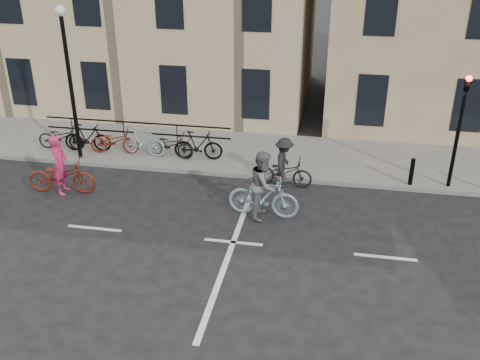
% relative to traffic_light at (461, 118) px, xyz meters
% --- Properties ---
extents(ground, '(120.00, 120.00, 0.00)m').
position_rel_traffic_light_xyz_m(ground, '(-6.20, -4.34, -2.45)').
color(ground, black).
rests_on(ground, ground).
extents(sidewalk, '(46.00, 4.00, 0.15)m').
position_rel_traffic_light_xyz_m(sidewalk, '(-10.20, 1.66, -2.38)').
color(sidewalk, slate).
rests_on(sidewalk, ground).
extents(traffic_light, '(0.18, 0.30, 3.90)m').
position_rel_traffic_light_xyz_m(traffic_light, '(0.00, 0.00, 0.00)').
color(traffic_light, black).
rests_on(traffic_light, sidewalk).
extents(lamp_post, '(0.36, 0.36, 5.28)m').
position_rel_traffic_light_xyz_m(lamp_post, '(-12.70, 0.06, 1.04)').
color(lamp_post, black).
rests_on(lamp_post, sidewalk).
extents(bollard_east, '(0.14, 0.14, 0.90)m').
position_rel_traffic_light_xyz_m(bollard_east, '(-1.20, -0.09, -1.85)').
color(bollard_east, black).
rests_on(bollard_east, sidewalk).
extents(parked_bikes, '(7.25, 1.23, 1.05)m').
position_rel_traffic_light_xyz_m(parked_bikes, '(-11.12, 0.70, -1.81)').
color(parked_bikes, black).
rests_on(parked_bikes, sidewalk).
extents(cyclist_pink, '(2.23, 0.98, 1.92)m').
position_rel_traffic_light_xyz_m(cyclist_pink, '(-12.12, -2.38, -1.79)').
color(cyclist_pink, maroon).
rests_on(cyclist_pink, ground).
extents(cyclist_grey, '(2.14, 1.04, 2.03)m').
position_rel_traffic_light_xyz_m(cyclist_grey, '(-5.63, -2.74, -1.63)').
color(cyclist_grey, '#86ABAF').
rests_on(cyclist_grey, ground).
extents(cyclist_dark, '(1.89, 1.10, 1.66)m').
position_rel_traffic_light_xyz_m(cyclist_dark, '(-5.26, -0.63, -1.80)').
color(cyclist_dark, black).
rests_on(cyclist_dark, ground).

